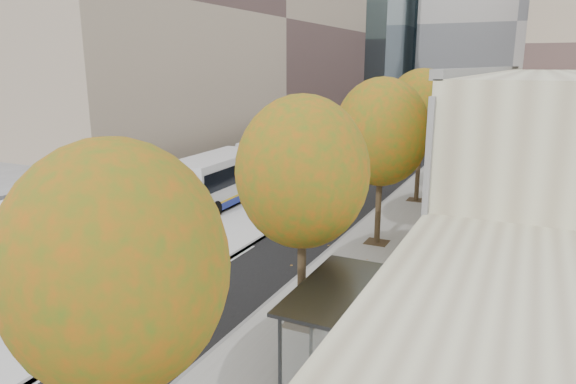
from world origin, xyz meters
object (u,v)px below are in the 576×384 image
Objects in this scene: cyclist at (174,307)px; distant_car at (350,140)px; bus_shelter at (341,302)px; bus_far at (260,163)px.

cyclist is 0.49× the size of distant_car.
bus_shelter is 0.23× the size of bus_far.
bus_shelter is 1.05× the size of distant_car.
bus_far reaches higher than distant_car.
bus_shelter is 42.29m from distant_car.
bus_shelter is at bearing -61.52° from distant_car.
cyclist is (-5.83, 0.08, -1.44)m from bus_shelter.
cyclist is at bearing -71.07° from bus_far.
bus_shelter is 2.17× the size of cyclist.
distant_car is at bearing 89.44° from bus_far.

